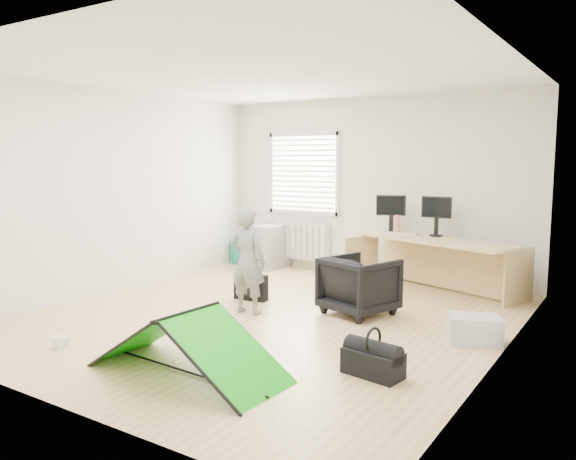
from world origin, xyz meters
The scene contains 18 objects.
ground centered at (0.00, 0.00, 0.00)m, with size 5.50×5.50×0.00m, color tan.
back_wall centered at (0.00, 2.75, 1.35)m, with size 5.00×0.02×2.70m, color silver.
window centered at (-1.20, 2.71, 1.55)m, with size 1.20×0.06×1.20m, color silver.
radiator centered at (-1.20, 2.67, 0.45)m, with size 1.00×0.12×0.60m, color silver.
desk centered at (1.21, 2.10, 0.37)m, with size 2.15×0.68×0.73m, color tan.
filing_cabinet centered at (-1.68, 2.40, 0.35)m, with size 0.46×0.61×0.71m, color #939597.
monitor_left centered at (0.46, 2.40, 0.93)m, with size 0.41×0.09×0.40m, color black.
monitor_right centered at (1.12, 2.40, 0.93)m, with size 0.42×0.09×0.40m, color black.
keyboard centered at (0.64, 2.34, 0.74)m, with size 0.46×0.16×0.02m, color beige.
thermos centered at (0.55, 2.40, 0.86)m, with size 0.07×0.07×0.26m, color #C1716C.
office_chair centered at (0.81, 0.66, 0.34)m, with size 0.72×0.74×0.67m, color black.
person centered at (-0.29, -0.01, 0.62)m, with size 0.45×0.29×1.23m, color gray.
kite centered at (0.42, -1.78, 0.26)m, with size 1.71×0.75×0.53m, color #13B210, non-canonical shape.
storage_crate centered at (2.21, 0.32, 0.13)m, with size 0.48×0.34×0.27m, color #BABCC3.
tote_bag centered at (-2.28, 2.39, 0.20)m, with size 0.33×0.14×0.39m, color #1C806D.
laptop_bag centered at (-0.64, 0.52, 0.16)m, with size 0.44×0.13×0.33m, color black.
white_box centered at (-1.05, -1.95, 0.05)m, with size 0.11×0.11×0.11m, color silver.
duffel_bag centered at (1.73, -0.98, 0.11)m, with size 0.49×0.25×0.21m, color black.
Camera 1 is at (3.55, -5.09, 1.76)m, focal length 35.00 mm.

